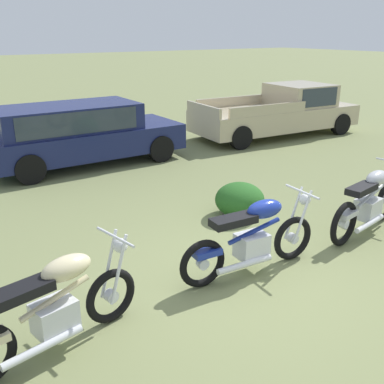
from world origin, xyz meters
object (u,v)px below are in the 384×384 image
object	(u,v)px
motorcycle_blue	(253,238)
pickup_truck_beige	(283,110)
motorcycle_cream	(54,307)
motorcycle_silver	(369,202)
car_navy	(77,130)
shrub_low	(240,200)

from	to	relation	value
motorcycle_blue	pickup_truck_beige	distance (m)	8.50
motorcycle_cream	pickup_truck_beige	distance (m)	10.61
motorcycle_silver	car_navy	size ratio (longest dim) A/B	0.46
motorcycle_blue	motorcycle_silver	world-z (taller)	same
shrub_low	motorcycle_blue	bearing A→B (deg)	-124.78
motorcycle_cream	shrub_low	bearing A→B (deg)	12.88
motorcycle_cream	car_navy	distance (m)	6.69
car_navy	pickup_truck_beige	world-z (taller)	pickup_truck_beige
motorcycle_silver	pickup_truck_beige	bearing A→B (deg)	46.69
car_navy	shrub_low	bearing A→B (deg)	-74.91
motorcycle_cream	pickup_truck_beige	size ratio (longest dim) A/B	0.37
motorcycle_blue	shrub_low	size ratio (longest dim) A/B	2.45
motorcycle_cream	motorcycle_silver	bearing A→B (deg)	-10.63
pickup_truck_beige	motorcycle_blue	bearing A→B (deg)	-132.62
motorcycle_cream	shrub_low	size ratio (longest dim) A/B	2.31
motorcycle_silver	pickup_truck_beige	xyz separation A→B (m)	(3.86, 5.81, 0.27)
motorcycle_blue	car_navy	bearing A→B (deg)	95.21
shrub_low	pickup_truck_beige	bearing A→B (deg)	39.32
motorcycle_silver	shrub_low	bearing A→B (deg)	118.82
motorcycle_silver	motorcycle_blue	bearing A→B (deg)	169.37
motorcycle_cream	pickup_truck_beige	bearing A→B (deg)	22.33
shrub_low	car_navy	bearing A→B (deg)	104.47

